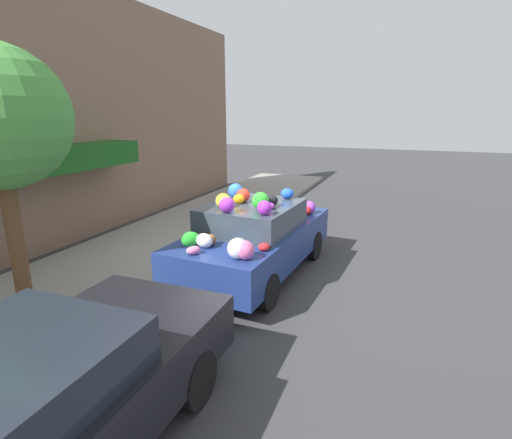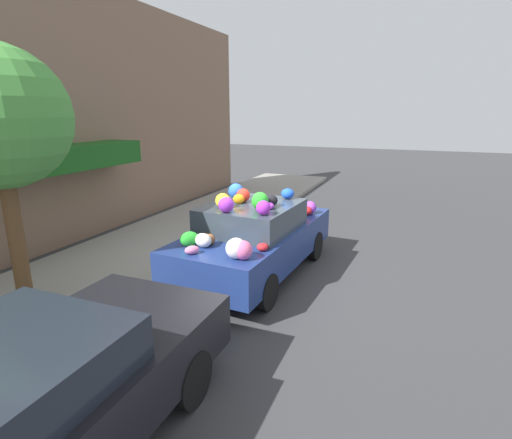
# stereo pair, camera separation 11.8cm
# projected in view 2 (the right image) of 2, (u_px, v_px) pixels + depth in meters

# --- Properties ---
(ground_plane) EXTENTS (60.00, 60.00, 0.00)m
(ground_plane) POSITION_uv_depth(u_px,v_px,m) (249.00, 272.00, 8.19)
(ground_plane) COLOR #38383A
(sidewalk_curb) EXTENTS (24.00, 3.20, 0.13)m
(sidewalk_curb) POSITION_uv_depth(u_px,v_px,m) (141.00, 252.00, 9.17)
(sidewalk_curb) COLOR gray
(sidewalk_curb) RESTS_ON ground
(building_facade) EXTENTS (18.00, 1.20, 6.21)m
(building_facade) POSITION_uv_depth(u_px,v_px,m) (53.00, 117.00, 9.20)
(building_facade) COLOR #846651
(building_facade) RESTS_ON ground
(fire_hydrant) EXTENTS (0.20, 0.20, 0.70)m
(fire_hydrant) POSITION_uv_depth(u_px,v_px,m) (223.00, 215.00, 10.84)
(fire_hydrant) COLOR #B2B2B7
(fire_hydrant) RESTS_ON sidewalk_curb
(art_car) EXTENTS (4.29, 2.03, 1.80)m
(art_car) POSITION_uv_depth(u_px,v_px,m) (255.00, 237.00, 7.87)
(art_car) COLOR navy
(art_car) RESTS_ON ground
(parked_car_plain) EXTENTS (4.52, 1.92, 1.39)m
(parked_car_plain) POSITION_uv_depth(u_px,v_px,m) (13.00, 415.00, 3.33)
(parked_car_plain) COLOR black
(parked_car_plain) RESTS_ON ground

